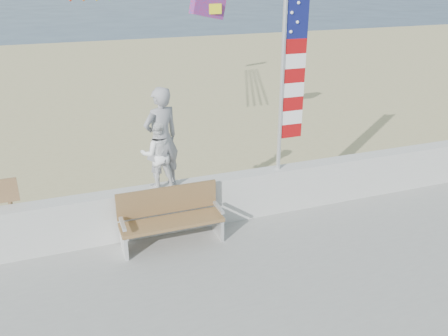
{
  "coord_description": "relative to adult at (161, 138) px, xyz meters",
  "views": [
    {
      "loc": [
        -2.55,
        -5.66,
        4.7
      ],
      "look_at": [
        0.2,
        1.8,
        1.35
      ],
      "focal_mm": 38.0,
      "sensor_mm": 36.0,
      "label": 1
    }
  ],
  "objects": [
    {
      "name": "ground",
      "position": [
        0.88,
        -2.0,
        -1.99
      ],
      "size": [
        220.0,
        220.0,
        0.0
      ],
      "primitive_type": "plane",
      "color": "#2B3F56",
      "rests_on": "ground"
    },
    {
      "name": "flag",
      "position": [
        2.41,
        -0.0,
        1.0
      ],
      "size": [
        0.5,
        0.08,
        3.5
      ],
      "color": "silver",
      "rests_on": "seawall"
    },
    {
      "name": "child",
      "position": [
        -0.08,
        0.0,
        -0.28
      ],
      "size": [
        0.66,
        0.54,
        1.25
      ],
      "primitive_type": "imported",
      "rotation": [
        0.0,
        0.0,
        3.03
      ],
      "color": "white",
      "rests_on": "seawall"
    },
    {
      "name": "adult",
      "position": [
        0.0,
        0.0,
        0.0
      ],
      "size": [
        0.77,
        0.63,
        1.82
      ],
      "primitive_type": "imported",
      "rotation": [
        0.0,
        0.0,
        3.48
      ],
      "color": "gray",
      "rests_on": "seawall"
    },
    {
      "name": "seawall",
      "position": [
        0.88,
        0.0,
        -1.36
      ],
      "size": [
        30.0,
        0.35,
        0.9
      ],
      "primitive_type": "cube",
      "color": "beige",
      "rests_on": "boardwalk"
    },
    {
      "name": "sand",
      "position": [
        0.88,
        7.0,
        -1.95
      ],
      "size": [
        90.0,
        40.0,
        0.08
      ],
      "primitive_type": "cube",
      "color": "tan",
      "rests_on": "ground"
    },
    {
      "name": "parafoil_kite",
      "position": [
        2.25,
        4.06,
        1.84
      ],
      "size": [
        0.98,
        0.44,
        0.66
      ],
      "color": "red",
      "rests_on": "ground"
    },
    {
      "name": "sign",
      "position": [
        -2.57,
        0.2,
        -1.04
      ],
      "size": [
        0.32,
        0.07,
        1.46
      ],
      "color": "brown",
      "rests_on": "sand"
    },
    {
      "name": "bench",
      "position": [
        -0.01,
        -0.45,
        -1.3
      ],
      "size": [
        1.8,
        0.57,
        1.0
      ],
      "color": "olive",
      "rests_on": "boardwalk"
    }
  ]
}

